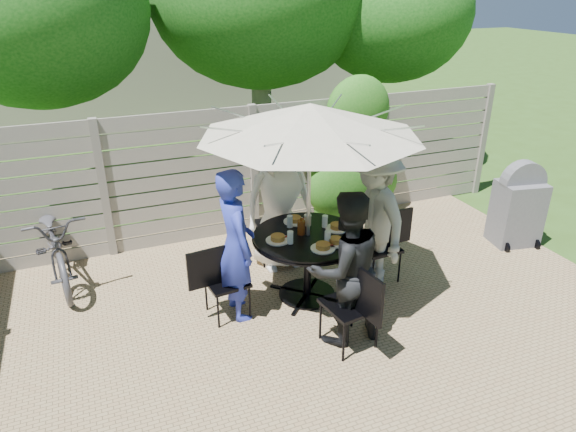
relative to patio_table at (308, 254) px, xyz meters
name	(u,v)px	position (x,y,z in m)	size (l,w,h in m)	color
backyard_envelope	(162,13)	(0.09, 9.17, 2.05)	(60.00, 60.00, 5.00)	#2C4816
patio_table	(308,254)	(0.00, 0.00, 0.00)	(1.25, 1.25, 0.80)	black
umbrella	(310,120)	(0.00, 0.00, 1.52)	(2.38, 2.38, 2.24)	silver
chair_back	(275,238)	(-0.02, 0.97, -0.26)	(0.52, 0.73, 0.98)	black
person_back	(279,200)	(-0.02, 0.83, 0.33)	(0.87, 0.57, 1.78)	white
chair_left	(226,295)	(-0.96, -0.03, -0.29)	(0.65, 0.46, 0.87)	black
person_left	(236,245)	(-0.83, -0.02, 0.28)	(0.61, 0.40, 1.68)	#24309F
chair_front	(350,321)	(0.03, -0.97, -0.27)	(0.52, 0.72, 0.96)	black
person_front	(345,269)	(0.02, -0.83, 0.25)	(0.78, 0.61, 1.61)	black
chair_right	(379,260)	(0.96, 0.03, -0.29)	(0.64, 0.43, 0.89)	black
person_right	(373,218)	(0.83, 0.02, 0.30)	(1.10, 0.63, 1.71)	#989995
plate_back	(295,220)	(-0.01, 0.36, 0.27)	(0.26, 0.26, 0.06)	white
plate_left	(278,239)	(-0.36, -0.01, 0.27)	(0.26, 0.26, 0.06)	white
plate_front	(323,247)	(0.01, -0.36, 0.27)	(0.26, 0.26, 0.06)	white
plate_right	(337,227)	(0.36, 0.01, 0.27)	(0.26, 0.26, 0.06)	white
plate_extra	(335,241)	(0.19, -0.29, 0.27)	(0.24, 0.24, 0.06)	white
glass_back	(290,221)	(-0.11, 0.26, 0.31)	(0.07, 0.07, 0.14)	silver
glass_left	(290,237)	(-0.26, -0.11, 0.31)	(0.07, 0.07, 0.14)	silver
glass_front	(328,237)	(0.11, -0.26, 0.31)	(0.07, 0.07, 0.14)	silver
glass_right	(325,221)	(0.26, 0.11, 0.31)	(0.07, 0.07, 0.14)	silver
syrup_jug	(301,227)	(-0.06, 0.05, 0.32)	(0.09, 0.09, 0.16)	#59280C
coffee_cup	(308,221)	(0.09, 0.22, 0.30)	(0.08, 0.08, 0.12)	#C6B293
bicycle	(56,243)	(-2.63, 1.48, -0.07)	(0.65, 1.85, 0.97)	#333338
bbq_grill	(518,207)	(3.18, 0.15, -0.01)	(0.66, 0.55, 1.20)	#5A595F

